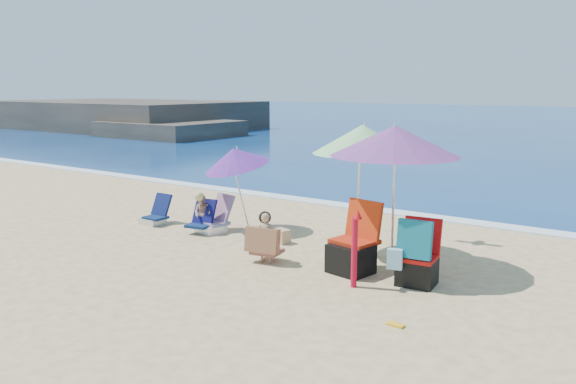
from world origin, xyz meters
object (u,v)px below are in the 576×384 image
Objects in this scene: umbrella_blue at (235,158)px; person_left at (202,213)px; chair_rainbow at (214,222)px; camp_chair_right at (416,261)px; umbrella_striped at (363,139)px; person_center at (265,238)px; umbrella_turquoise at (395,141)px; camp_chair_left at (353,251)px; chair_navy at (155,216)px; furled_umbrella at (355,245)px.

umbrella_blue is 2.13× the size of person_left.
camp_chair_right is at bearing -8.45° from chair_rainbow.
umbrella_striped is 3.00× the size of chair_rainbow.
umbrella_striped reaches higher than person_center.
umbrella_turquoise is 1.86m from camp_chair_left.
umbrella_turquoise reaches higher than umbrella_striped.
umbrella_turquoise reaches higher than person_center.
umbrella_turquoise is 5.76m from chair_navy.
person_left is (-3.31, -0.51, -1.63)m from umbrella_striped.
umbrella_blue is at bearing 172.61° from umbrella_turquoise.
camp_chair_left is 1.32× the size of person_left.
camp_chair_right is at bearing -34.76° from umbrella_striped.
camp_chair_right reaches higher than chair_navy.
camp_chair_left is 1.09× the size of camp_chair_right.
person_left is (-3.72, 0.50, 0.05)m from camp_chair_left.
camp_chair_right is 1.21× the size of person_left.
umbrella_blue reaches higher than chair_rainbow.
furled_umbrella is 0.77m from camp_chair_left.
person_left is (1.32, 0.06, 0.22)m from chair_navy.
camp_chair_left reaches higher than camp_chair_right.
chair_rainbow is 0.75× the size of camp_chair_right.
person_left is at bearing 2.57° from chair_navy.
furled_umbrella is 1.36× the size of person_center.
camp_chair_left reaches higher than person_center.
chair_rainbow is 3.64m from camp_chair_left.
camp_chair_right is 2.54m from person_center.
person_center is at bearing -152.04° from umbrella_turquoise.
person_left is at bearing 172.31° from camp_chair_left.
person_left is (-4.11, -0.06, -1.68)m from umbrella_turquoise.
furled_umbrella reaches higher than person_center.
umbrella_blue reaches higher than chair_navy.
chair_rainbow is 0.69× the size of camp_chair_left.
umbrella_turquoise is at bearing 139.29° from camp_chair_right.
person_center is 1.01× the size of person_left.
furled_umbrella is 1.83m from person_center.
person_left is at bearing -179.10° from umbrella_turquoise.
camp_chair_left reaches higher than chair_navy.
person_left is at bearing 173.92° from camp_chair_right.
person_center is (-1.80, 0.20, -0.22)m from furled_umbrella.
person_center is at bearing -164.13° from camp_chair_left.
umbrella_turquoise is at bearing 27.96° from person_center.
camp_chair_left is (3.57, -0.68, 0.14)m from chair_rainbow.
umbrella_striped is 2.38m from person_center.
chair_navy is 0.61× the size of camp_chair_right.
umbrella_turquoise is 1.91m from camp_chair_right.
person_left is at bearing -171.28° from umbrella_striped.
chair_navy is 3.70m from person_center.
umbrella_striped reaches higher than person_left.
umbrella_turquoise is at bearing 88.17° from furled_umbrella.
umbrella_striped reaches higher than camp_chair_left.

